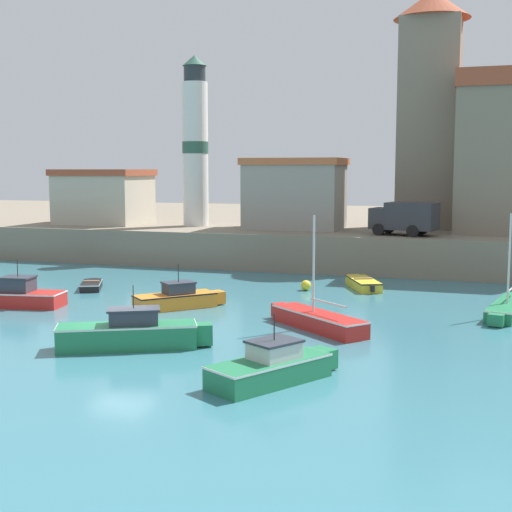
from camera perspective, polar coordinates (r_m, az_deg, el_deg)
The scene contains 16 objects.
ground_plane at distance 29.13m, azimuth -10.66°, elevation -6.93°, with size 200.00×200.00×0.00m, color teal.
quay_seawall at distance 67.16m, azimuth 6.28°, elevation 2.09°, with size 120.00×40.00×2.54m, color gray.
motorboat_green_0 at distance 28.24m, azimuth -9.94°, elevation -6.08°, with size 5.83×3.73×2.49m.
motorboat_green_1 at distance 23.56m, azimuth 1.39°, elevation -8.83°, with size 3.61×4.92×2.30m.
dinghy_black_2 at distance 42.56m, azimuth -13.03°, elevation -2.26°, with size 2.13×3.16×0.51m.
motorboat_orange_3 at distance 35.97m, azimuth -6.27°, elevation -3.39°, with size 4.01×4.19×2.24m.
sailboat_red_4 at distance 31.28m, azimuth 4.89°, elevation -5.09°, with size 5.19×4.52×4.95m.
motorboat_red_5 at distance 38.17m, azimuth -18.43°, elevation -3.03°, with size 5.02×2.32×2.44m.
dinghy_yellow_6 at distance 42.15m, azimuth 8.54°, elevation -2.16°, with size 2.68×4.20×0.64m.
sailboat_green_7 at distance 36.24m, azimuth 19.53°, elevation -3.90°, with size 2.31×6.28×4.88m.
mooring_buoy at distance 41.06m, azimuth 4.02°, elevation -2.36°, with size 0.59×0.59×0.59m, color yellow.
church at distance 56.84m, azimuth 19.45°, elevation 8.34°, with size 14.23×16.15×17.25m.
lighthouse at distance 55.73m, azimuth -4.88°, elevation 8.91°, with size 2.01×2.01×13.00m.
harbor_shed_mid_row at distance 53.00m, azimuth 3.13°, elevation 5.04°, with size 7.26×4.91×5.20m.
harbor_shed_far_end at distance 59.16m, azimuth -12.08°, elevation 4.70°, with size 7.02×5.50×4.38m.
truck_on_quay at distance 48.54m, azimuth 11.80°, elevation 3.06°, with size 4.64×2.95×2.20m.
Camera 1 is at (13.73, -24.73, 6.94)m, focal length 50.00 mm.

